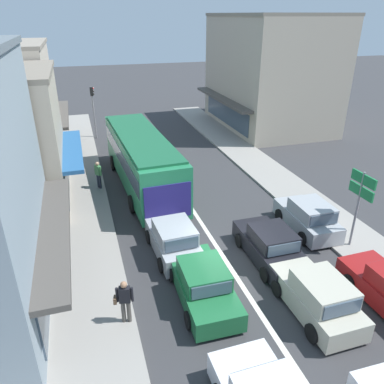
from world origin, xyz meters
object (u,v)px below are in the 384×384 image
pedestrian_browsing_midblock (98,173)px  directional_road_sign (361,192)px  hatchback_behind_bus_near (173,240)px  parked_hatchback_kerb_second (308,217)px  sedan_queue_gap_filler (203,284)px  hatchback_behind_bus_mid (317,297)px  traffic_light_downstreet (93,104)px  city_bus (142,157)px  sedan_adjacent_lane_trail (271,246)px  pedestrian_with_handbag_near (125,299)px

pedestrian_browsing_midblock → directional_road_sign: bearing=-42.6°
hatchback_behind_bus_near → parked_hatchback_kerb_second: 6.59m
sedan_queue_gap_filler → pedestrian_browsing_midblock: 11.01m
hatchback_behind_bus_mid → traffic_light_downstreet: size_ratio=0.88×
hatchback_behind_bus_near → pedestrian_browsing_midblock: (-2.54, 7.60, 0.36)m
city_bus → sedan_queue_gap_filler: bearing=-88.3°
city_bus → sedan_adjacent_lane_trail: bearing=-67.0°
sedan_adjacent_lane_trail → sedan_queue_gap_filler: 3.77m
parked_hatchback_kerb_second → pedestrian_with_handbag_near: (-9.12, -3.53, 0.36)m
sedan_queue_gap_filler → pedestrian_with_handbag_near: (-2.83, -0.46, 0.40)m
hatchback_behind_bus_near → sedan_adjacent_lane_trail: bearing=-23.0°
hatchback_behind_bus_mid → traffic_light_downstreet: 23.83m
hatchback_behind_bus_mid → pedestrian_browsing_midblock: (-6.34, 12.49, 0.36)m
hatchback_behind_bus_mid → pedestrian_browsing_midblock: bearing=116.9°
sedan_queue_gap_filler → traffic_light_downstreet: (-2.28, 21.16, 2.19)m
city_bus → pedestrian_with_handbag_near: 11.12m
sedan_adjacent_lane_trail → pedestrian_browsing_midblock: size_ratio=2.58×
city_bus → pedestrian_with_handbag_near: size_ratio=6.72×
sedan_adjacent_lane_trail → directional_road_sign: directional_road_sign is taller
parked_hatchback_kerb_second → pedestrian_browsing_midblock: 11.86m
sedan_adjacent_lane_trail → hatchback_behind_bus_near: bearing=157.0°
traffic_light_downstreet → pedestrian_browsing_midblock: traffic_light_downstreet is taller
hatchback_behind_bus_near → pedestrian_with_handbag_near: (-2.53, -3.50, 0.36)m
directional_road_sign → pedestrian_browsing_midblock: size_ratio=2.21×
city_bus → sedan_queue_gap_filler: (0.30, -10.33, -1.22)m
hatchback_behind_bus_mid → pedestrian_with_handbag_near: bearing=167.6°
city_bus → sedan_adjacent_lane_trail: size_ratio=2.60×
sedan_queue_gap_filler → pedestrian_with_handbag_near: size_ratio=2.60×
sedan_adjacent_lane_trail → hatchback_behind_bus_mid: hatchback_behind_bus_mid is taller
traffic_light_downstreet → directional_road_sign: 22.11m
sedan_queue_gap_filler → pedestrian_with_handbag_near: pedestrian_with_handbag_near is taller
sedan_queue_gap_filler → directional_road_sign: directional_road_sign is taller
pedestrian_with_handbag_near → traffic_light_downstreet: bearing=88.5°
city_bus → hatchback_behind_bus_mid: bearing=-72.7°
parked_hatchback_kerb_second → pedestrian_browsing_midblock: bearing=140.3°
pedestrian_with_handbag_near → pedestrian_browsing_midblock: size_ratio=1.00×
directional_road_sign → parked_hatchback_kerb_second: bearing=120.4°
city_bus → hatchback_behind_bus_near: (0.00, -7.30, -1.17)m
hatchback_behind_bus_near → hatchback_behind_bus_mid: (3.80, -4.89, 0.00)m
city_bus → hatchback_behind_bus_near: bearing=-90.0°
city_bus → parked_hatchback_kerb_second: city_bus is taller
sedan_adjacent_lane_trail → directional_road_sign: bearing=-2.7°
traffic_light_downstreet → pedestrian_with_handbag_near: traffic_light_downstreet is taller
hatchback_behind_bus_mid → directional_road_sign: size_ratio=1.03×
hatchback_behind_bus_mid → pedestrian_browsing_midblock: 14.01m
city_bus → hatchback_behind_bus_near: city_bus is taller
hatchback_behind_bus_near → pedestrian_browsing_midblock: pedestrian_browsing_midblock is taller
city_bus → parked_hatchback_kerb_second: 9.88m
pedestrian_with_handbag_near → pedestrian_browsing_midblock: same height
traffic_light_downstreet → directional_road_sign: size_ratio=1.17×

